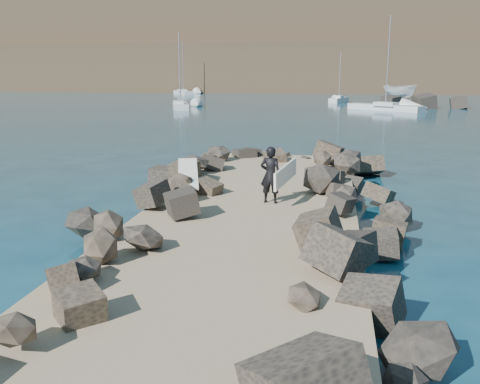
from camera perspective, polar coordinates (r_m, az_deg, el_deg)
The scene contains 12 objects.
ground at distance 14.84m, azimuth 0.67°, elevation -4.80°, with size 800.00×800.00×0.00m, color #0F384C.
jetty at distance 12.87m, azimuth -0.77°, elevation -6.20°, with size 6.00×26.00×0.60m, color #8C7759.
riprap_left at distance 14.07m, azimuth -12.11°, elevation -3.97°, with size 2.60×22.00×1.00m, color black.
riprap_right at distance 13.10m, azimuth 12.26°, elevation -5.24°, with size 2.60×22.00×1.00m, color black.
headland at distance 174.51m, azimuth 12.94°, elevation 16.36°, with size 360.00×140.00×32.00m, color #2D4919.
surfboard_resting at distance 17.83m, azimuth -5.57°, elevation 1.62°, with size 0.64×2.54×0.08m, color white.
boat_imported at distance 90.91m, azimuth 16.67°, elevation 10.26°, with size 2.27×6.03×2.33m, color silver.
surfer_with_board at distance 15.96m, azimuth 3.50°, elevation 1.86°, with size 1.02×2.09×1.71m.
sailboat_e at distance 103.02m, azimuth -6.06°, elevation 10.51°, with size 5.78×8.01×9.82m.
sailboat_b at distance 78.71m, azimuth 10.51°, elevation 9.66°, with size 2.93×5.81×7.02m.
sailboat_c at distance 63.75m, azimuth 15.24°, elevation 8.71°, with size 8.38×6.75×10.53m.
sailboat_a at distance 64.83m, azimuth -6.39°, elevation 9.14°, with size 3.85×7.53×8.88m.
Camera 1 is at (2.26, -13.96, 4.51)m, focal length 40.00 mm.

